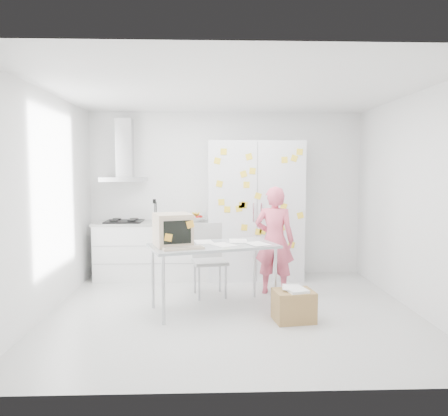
{
  "coord_description": "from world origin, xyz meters",
  "views": [
    {
      "loc": [
        -0.29,
        -5.3,
        1.75
      ],
      "look_at": [
        -0.08,
        0.71,
        1.23
      ],
      "focal_mm": 35.0,
      "sensor_mm": 36.0,
      "label": 1
    }
  ],
  "objects_px": {
    "person": "(274,240)",
    "chair": "(209,255)",
    "desk": "(188,237)",
    "cardboard_box": "(294,305)"
  },
  "relations": [
    {
      "from": "person",
      "to": "chair",
      "type": "distance_m",
      "value": 0.95
    },
    {
      "from": "desk",
      "to": "chair",
      "type": "height_order",
      "value": "desk"
    },
    {
      "from": "person",
      "to": "chair",
      "type": "relative_size",
      "value": 1.53
    },
    {
      "from": "person",
      "to": "desk",
      "type": "xyz_separation_m",
      "value": [
        -1.18,
        -0.74,
        0.17
      ]
    },
    {
      "from": "chair",
      "to": "person",
      "type": "bearing_deg",
      "value": -9.77
    },
    {
      "from": "desk",
      "to": "chair",
      "type": "xyz_separation_m",
      "value": [
        0.25,
        0.72,
        -0.36
      ]
    },
    {
      "from": "person",
      "to": "cardboard_box",
      "type": "distance_m",
      "value": 1.28
    },
    {
      "from": "person",
      "to": "desk",
      "type": "relative_size",
      "value": 0.9
    },
    {
      "from": "person",
      "to": "desk",
      "type": "bearing_deg",
      "value": 47.96
    },
    {
      "from": "desk",
      "to": "person",
      "type": "bearing_deg",
      "value": 14.35
    }
  ]
}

